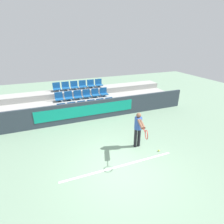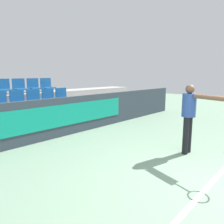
# 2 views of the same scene
# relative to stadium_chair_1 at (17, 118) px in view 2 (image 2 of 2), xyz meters

# --- Properties ---
(ground_plane) EXTENTS (30.00, 30.00, 0.00)m
(ground_plane) POSITION_rel_stadium_chair_1_xyz_m (0.86, -5.02, -0.59)
(ground_plane) COLOR gray
(court_baseline) EXTENTS (4.33, 0.08, 0.01)m
(court_baseline) POSITION_rel_stadium_chair_1_xyz_m (0.86, -4.89, -0.58)
(court_baseline) COLOR white
(court_baseline) RESTS_ON ground
(barrier_wall) EXTENTS (12.21, 0.14, 1.12)m
(barrier_wall) POSITION_rel_stadium_chair_1_xyz_m (0.85, -0.74, -0.02)
(barrier_wall) COLOR #2D3842
(barrier_wall) RESTS_ON ground
(bleacher_tier_front) EXTENTS (11.81, 1.05, 0.36)m
(bleacher_tier_front) POSITION_rel_stadium_chair_1_xyz_m (0.86, -0.13, -0.41)
(bleacher_tier_front) COLOR #9E9E99
(bleacher_tier_front) RESTS_ON ground
(bleacher_tier_middle) EXTENTS (11.81, 1.05, 0.72)m
(bleacher_tier_middle) POSITION_rel_stadium_chair_1_xyz_m (0.86, 0.92, -0.23)
(bleacher_tier_middle) COLOR #9E9E99
(bleacher_tier_middle) RESTS_ON ground
(bleacher_tier_back) EXTENTS (11.81, 1.05, 1.08)m
(bleacher_tier_back) POSITION_rel_stadium_chair_1_xyz_m (0.86, 1.98, -0.05)
(bleacher_tier_back) COLOR #9E9E99
(bleacher_tier_back) RESTS_ON ground
(stadium_chair_1) EXTENTS (0.47, 0.41, 0.54)m
(stadium_chair_1) POSITION_rel_stadium_chair_1_xyz_m (0.00, 0.00, 0.00)
(stadium_chair_1) COLOR #333333
(stadium_chair_1) RESTS_ON bleacher_tier_front
(stadium_chair_2) EXTENTS (0.47, 0.41, 0.54)m
(stadium_chair_2) POSITION_rel_stadium_chair_1_xyz_m (0.57, 0.00, 0.00)
(stadium_chair_2) COLOR #333333
(stadium_chair_2) RESTS_ON bleacher_tier_front
(stadium_chair_3) EXTENTS (0.47, 0.41, 0.54)m
(stadium_chair_3) POSITION_rel_stadium_chair_1_xyz_m (1.15, 0.00, 0.00)
(stadium_chair_3) COLOR #333333
(stadium_chair_3) RESTS_ON bleacher_tier_front
(stadium_chair_4) EXTENTS (0.47, 0.41, 0.54)m
(stadium_chair_4) POSITION_rel_stadium_chair_1_xyz_m (1.72, 0.00, 0.00)
(stadium_chair_4) COLOR #333333
(stadium_chair_4) RESTS_ON bleacher_tier_front
(stadium_chair_5) EXTENTS (0.47, 0.41, 0.54)m
(stadium_chair_5) POSITION_rel_stadium_chair_1_xyz_m (2.29, 0.00, 0.00)
(stadium_chair_5) COLOR #333333
(stadium_chair_5) RESTS_ON bleacher_tier_front
(stadium_chair_7) EXTENTS (0.47, 0.41, 0.54)m
(stadium_chair_7) POSITION_rel_stadium_chair_1_xyz_m (0.00, 1.05, 0.36)
(stadium_chair_7) COLOR #333333
(stadium_chair_7) RESTS_ON bleacher_tier_middle
(stadium_chair_8) EXTENTS (0.47, 0.41, 0.54)m
(stadium_chair_8) POSITION_rel_stadium_chair_1_xyz_m (0.57, 1.05, 0.36)
(stadium_chair_8) COLOR #333333
(stadium_chair_8) RESTS_ON bleacher_tier_middle
(stadium_chair_9) EXTENTS (0.47, 0.41, 0.54)m
(stadium_chair_9) POSITION_rel_stadium_chair_1_xyz_m (1.15, 1.05, 0.36)
(stadium_chair_9) COLOR #333333
(stadium_chair_9) RESTS_ON bleacher_tier_middle
(stadium_chair_10) EXTENTS (0.47, 0.41, 0.54)m
(stadium_chair_10) POSITION_rel_stadium_chair_1_xyz_m (1.72, 1.05, 0.36)
(stadium_chair_10) COLOR #333333
(stadium_chair_10) RESTS_ON bleacher_tier_middle
(stadium_chair_11) EXTENTS (0.47, 0.41, 0.54)m
(stadium_chair_11) POSITION_rel_stadium_chair_1_xyz_m (2.29, 1.05, 0.36)
(stadium_chair_11) COLOR #333333
(stadium_chair_11) RESTS_ON bleacher_tier_middle
(stadium_chair_14) EXTENTS (0.47, 0.41, 0.54)m
(stadium_chair_14) POSITION_rel_stadium_chair_1_xyz_m (0.57, 2.10, 0.72)
(stadium_chair_14) COLOR #333333
(stadium_chair_14) RESTS_ON bleacher_tier_back
(stadium_chair_15) EXTENTS (0.47, 0.41, 0.54)m
(stadium_chair_15) POSITION_rel_stadium_chair_1_xyz_m (1.15, 2.10, 0.72)
(stadium_chair_15) COLOR #333333
(stadium_chair_15) RESTS_ON bleacher_tier_back
(stadium_chair_16) EXTENTS (0.47, 0.41, 0.54)m
(stadium_chair_16) POSITION_rel_stadium_chair_1_xyz_m (1.72, 2.10, 0.72)
(stadium_chair_16) COLOR #333333
(stadium_chair_16) RESTS_ON bleacher_tier_back
(stadium_chair_17) EXTENTS (0.47, 0.41, 0.54)m
(stadium_chair_17) POSITION_rel_stadium_chair_1_xyz_m (2.29, 2.10, 0.72)
(stadium_chair_17) COLOR #333333
(stadium_chair_17) RESTS_ON bleacher_tier_back
(tennis_player) EXTENTS (0.60, 1.53, 1.55)m
(tennis_player) POSITION_rel_stadium_chair_1_xyz_m (2.01, -4.08, 0.37)
(tennis_player) COLOR black
(tennis_player) RESTS_ON ground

